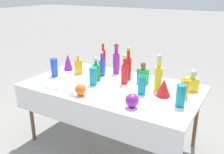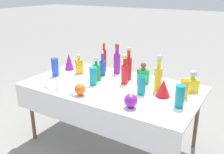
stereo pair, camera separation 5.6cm
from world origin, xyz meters
The scene contains 26 objects.
ground_plane centered at (0.00, 0.00, 0.00)m, with size 40.00×40.00×0.00m, color gray.
display_table centered at (0.00, -0.03, 0.71)m, with size 1.96×1.09×0.76m.
tall_bottle_0 centered at (0.09, 0.12, 0.90)m, with size 0.08×0.08×0.35m.
tall_bottle_1 centered at (-0.28, 0.23, 0.88)m, with size 0.08×0.08×0.32m.
tall_bottle_2 centered at (0.07, 0.27, 0.93)m, with size 0.07×0.07×0.40m.
tall_bottle_3 centered at (-0.17, 0.39, 0.92)m, with size 0.09×0.09×0.39m.
tall_bottle_4 centered at (0.50, 0.13, 0.92)m, with size 0.08×0.08×0.40m.
tall_bottle_5 centered at (-0.36, 0.38, 0.92)m, with size 0.06×0.06×0.40m.
square_decanter_0 centered at (0.82, 0.30, 0.86)m, with size 0.15×0.15×0.24m.
square_decanter_1 centered at (0.27, 0.24, 0.86)m, with size 0.15×0.15×0.25m.
square_decanter_2 centered at (-0.25, 0.05, 0.87)m, with size 0.12×0.12×0.28m.
square_decanter_3 centered at (-0.58, 0.13, 0.86)m, with size 0.11×0.11×0.25m.
slender_vase_0 centered at (-0.78, -0.10, 0.88)m, with size 0.09×0.09×0.23m.
slender_vase_1 centered at (0.82, -0.14, 0.87)m, with size 0.10×0.10×0.21m.
slender_vase_2 centered at (0.79, 0.10, 0.86)m, with size 0.10×0.10×0.19m.
slender_vase_3 centered at (-0.19, -0.10, 0.87)m, with size 0.09×0.09×0.21m.
slender_vase_4 centered at (0.39, -0.05, 0.87)m, with size 0.10×0.10×0.20m.
fluted_vase_0 centered at (-0.80, 0.19, 0.87)m, with size 0.12×0.12×0.22m.
fluted_vase_1 centered at (0.60, 0.01, 0.86)m, with size 0.14×0.14×0.19m.
round_bowl_0 centered at (0.44, -0.39, 0.83)m, with size 0.13×0.13×0.14m.
round_bowl_1 centered at (-0.13, -0.41, 0.83)m, with size 0.12×0.12×0.13m.
price_tag_left centered at (-0.56, -0.47, 0.78)m, with size 0.06×0.01×0.03m, color white.
price_tag_center centered at (-0.20, -0.48, 0.78)m, with size 0.06×0.01×0.04m, color white.
price_tag_right centered at (-0.42, -0.45, 0.78)m, with size 0.05×0.01×0.05m, color white.
cardboard_box_behind_left centered at (-0.32, 1.05, 0.13)m, with size 0.44×0.32×0.34m.
cardboard_box_behind_right centered at (0.28, 1.07, 0.15)m, with size 0.48×0.36×0.38m.
Camera 2 is at (1.39, -2.24, 1.80)m, focal length 40.00 mm.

